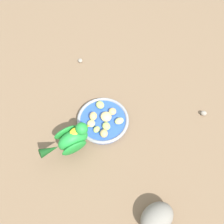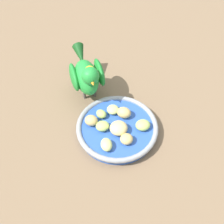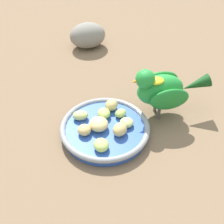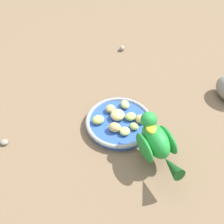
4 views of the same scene
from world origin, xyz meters
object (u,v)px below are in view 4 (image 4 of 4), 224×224
Objects in this scene: apple_piece_3 at (131,117)px; apple_piece_4 at (141,119)px; apple_piece_2 at (134,126)px; pebble_0 at (122,48)px; apple_piece_5 at (98,120)px; apple_piece_7 at (125,104)px; pebble_1 at (4,142)px; parrot at (156,141)px; feeding_bowl at (119,122)px; apple_piece_0 at (118,115)px; apple_piece_8 at (115,127)px; apple_piece_1 at (111,109)px; apple_piece_6 at (126,130)px.

apple_piece_4 reaches higher than apple_piece_3.
pebble_0 is (-0.29, -0.28, -0.02)m from apple_piece_2.
apple_piece_5 is 1.02× the size of apple_piece_7.
pebble_1 is (0.25, -0.23, -0.02)m from apple_piece_2.
apple_piece_3 is at bearing 1.06° from parrot.
apple_piece_7 is at bearing -158.01° from feeding_bowl.
feeding_bowl is 6.08× the size of apple_piece_3.
feeding_bowl is at bearing -36.71° from apple_piece_3.
apple_piece_0 is 0.07m from apple_piece_4.
apple_piece_8 is at bearing -6.10° from apple_piece_3.
apple_piece_5 is at bearing -48.65° from apple_piece_4.
apple_piece_1 is 0.86× the size of apple_piece_7.
apple_piece_7 is (-0.02, -0.07, -0.00)m from apple_piece_4.
apple_piece_4 reaches higher than feeding_bowl.
apple_piece_5 is at bearing -10.42° from apple_piece_7.
apple_piece_6 is at bearing 135.17° from pebble_1.
feeding_bowl is at bearing 143.02° from pebble_1.
apple_piece_2 and apple_piece_6 have the same top height.
apple_piece_3 is 0.03m from apple_piece_4.
pebble_0 is at bearing -135.86° from apple_piece_2.
feeding_bowl is 0.05m from apple_piece_6.
feeding_bowl is 6.62× the size of apple_piece_1.
apple_piece_2 is 0.40m from pebble_0.
apple_piece_4 is at bearing 117.68° from apple_piece_0.
parrot is (0.01, 0.10, 0.04)m from apple_piece_6.
apple_piece_2 is 0.78× the size of apple_piece_8.
parrot is (0.04, 0.18, 0.04)m from apple_piece_1.
apple_piece_0 reaches higher than apple_piece_2.
apple_piece_6 reaches higher than pebble_0.
apple_piece_6 is at bearing -8.07° from apple_piece_4.
apple_piece_7 is (-0.05, -0.07, 0.00)m from apple_piece_2.
apple_piece_7 is (-0.09, 0.02, -0.00)m from apple_piece_5.
pebble_1 is (0.21, -0.20, -0.03)m from apple_piece_8.
pebble_0 is (-0.32, -0.36, -0.06)m from parrot.
apple_piece_5 reaches higher than pebble_1.
apple_piece_5 reaches higher than pebble_0.
parrot is at bearing 68.74° from apple_piece_2.
apple_piece_3 is 0.13m from parrot.
parrot reaches higher than pebble_0.
feeding_bowl is at bearing 72.55° from apple_piece_1.
apple_piece_1 is 0.07m from apple_piece_8.
apple_piece_5 reaches higher than feeding_bowl.
apple_piece_8 is 1.47× the size of pebble_0.
apple_piece_1 is at bearing -129.83° from apple_piece_8.
apple_piece_0 is 0.15m from parrot.
apple_piece_4 reaches higher than apple_piece_1.
apple_piece_4 is at bearing 108.44° from apple_piece_3.
apple_piece_1 is at bearing -177.98° from apple_piece_5.
apple_piece_5 is (0.05, -0.03, -0.00)m from apple_piece_0.
apple_piece_5 is at bearing 144.60° from pebble_1.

